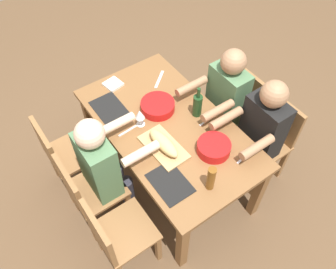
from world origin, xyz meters
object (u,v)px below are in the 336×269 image
diner_far_center (104,164)px  napkin_stack (113,84)px  chair_near_center (235,107)px  cutting_board (164,147)px  chair_far_right (63,153)px  serving_bowl_pasta (214,147)px  beer_bottle (211,178)px  dining_table (168,133)px  diner_near_center (223,99)px  chair_far_center (87,191)px  chair_far_left (115,235)px  diner_near_left (259,131)px  wine_glass (140,115)px  serving_bowl_salad (158,106)px  chair_near_left (269,137)px  wine_bottle (197,105)px  bread_loaf (164,143)px

diner_far_center → napkin_stack: (0.66, -0.46, 0.05)m
chair_near_center → cutting_board: 0.98m
chair_far_right → serving_bowl_pasta: chair_far_right is taller
chair_far_right → beer_bottle: (-1.06, -0.69, 0.37)m
dining_table → diner_near_center: diner_near_center is taller
chair_far_center → chair_near_center: size_ratio=1.00×
napkin_stack → chair_far_left: bearing=149.6°
diner_near_left → napkin_stack: diner_near_left is taller
diner_near_center → chair_far_right: diner_near_center is taller
dining_table → wine_glass: 0.30m
serving_bowl_salad → serving_bowl_pasta: (-0.60, -0.10, 0.01)m
chair_far_left → diner_near_center: bearing=-72.1°
chair_near_left → dining_table: bearing=60.4°
serving_bowl_salad → chair_far_right: bearing=73.3°
cutting_board → napkin_stack: 0.83m
diner_near_left → wine_bottle: 0.54m
diner_far_center → diner_near_center: bearing=-90.0°
dining_table → serving_bowl_salad: bearing=-10.0°
diner_near_center → chair_near_left: (-0.44, -0.18, -0.21)m
dining_table → beer_bottle: bearing=172.5°
diner_far_center → serving_bowl_pasta: bearing=-118.7°
beer_bottle → napkin_stack: size_ratio=1.57×
chair_far_right → chair_near_left: same height
diner_far_center → diner_near_left: same height
chair_near_left → bread_loaf: 1.02m
chair_far_right → wine_bottle: (-0.47, -1.04, 0.37)m
dining_table → beer_bottle: beer_bottle is taller
cutting_board → wine_glass: 0.32m
diner_far_center → diner_near_center: 1.18m
diner_far_center → wine_glass: size_ratio=7.23×
serving_bowl_pasta → napkin_stack: bearing=14.0°
diner_near_left → chair_far_left: bearing=90.0°
dining_table → chair_far_center: (0.00, 0.77, -0.17)m
chair_near_center → serving_bowl_salad: chair_near_center is taller
serving_bowl_pasta → cutting_board: 0.38m
beer_bottle → wine_bottle: bearing=-30.5°
beer_bottle → chair_far_right: bearing=33.1°
diner_far_center → chair_near_left: size_ratio=1.41×
chair_far_center → diner_far_center: 0.28m
dining_table → chair_near_center: bearing=-90.0°
serving_bowl_pasta → beer_bottle: bearing=135.4°
chair_far_right → bread_loaf: bearing=-134.1°
wine_bottle → beer_bottle: wine_bottle is taller
napkin_stack → serving_bowl_salad: bearing=-161.0°
diner_near_left → serving_bowl_pasta: (0.04, 0.45, 0.09)m
chair_far_center → wine_bottle: bearing=-91.7°
diner_near_center → diner_near_left: (-0.44, 0.00, 0.00)m
dining_table → diner_near_center: 0.59m
chair_far_right → chair_near_left: (-0.88, -1.55, 0.00)m
wine_glass → diner_near_center: bearing=-100.4°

